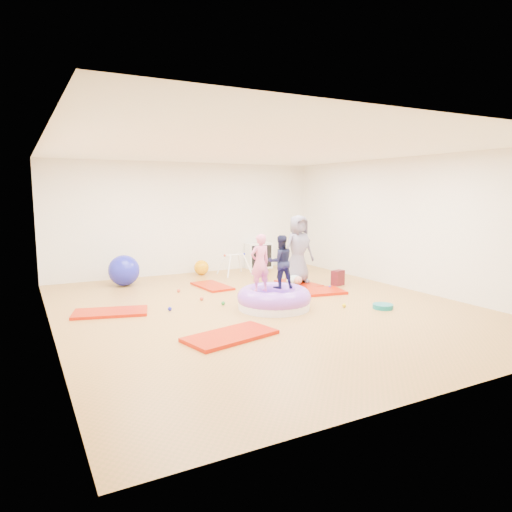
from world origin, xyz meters
TOP-DOWN VIEW (x-y plane):
  - room at (0.00, 0.00)m, footprint 7.01×8.01m
  - gym_mat_front_left at (-1.26, -1.30)m, footprint 1.44×0.95m
  - gym_mat_mid_left at (-2.54, 0.84)m, footprint 1.35×0.92m
  - gym_mat_center_back at (-0.15, 2.08)m, footprint 0.64×1.14m
  - gym_mat_right at (1.43, 0.54)m, footprint 1.42×0.88m
  - gym_mat_rear_right at (1.67, 1.42)m, footprint 0.67×1.16m
  - inflatable_cushion at (0.13, -0.15)m, footprint 1.32×1.32m
  - child_pink at (-0.16, -0.14)m, footprint 0.38×0.26m
  - child_navy at (0.32, -0.04)m, footprint 0.54×0.46m
  - adult_caregiver at (1.68, 1.45)m, footprint 0.78×0.54m
  - infant at (1.46, 1.24)m, footprint 0.37×0.37m
  - ball_pit_balls at (-0.08, 0.55)m, footprint 3.66×2.67m
  - exercise_ball_blue at (-1.81, 3.15)m, footprint 0.68×0.68m
  - exercise_ball_orange at (0.19, 3.60)m, footprint 0.37×0.37m
  - infant_play_gym at (0.87, 3.08)m, footprint 0.71×0.67m
  - cube_shelf at (1.94, 3.79)m, footprint 0.70×0.34m
  - balance_disc at (1.84, -1.08)m, footprint 0.36×0.36m
  - backpack at (2.42, 0.96)m, footprint 0.33×0.26m
  - yellow_toy at (-0.70, -1.18)m, footprint 0.22×0.22m

SIDE VIEW (x-z plane):
  - yellow_toy at x=-0.70m, z-range 0.00..0.03m
  - gym_mat_center_back at x=-0.15m, z-range 0.00..0.05m
  - gym_mat_rear_right at x=1.67m, z-range 0.00..0.05m
  - gym_mat_mid_left at x=-2.54m, z-range 0.00..0.05m
  - gym_mat_front_left at x=-1.26m, z-range 0.00..0.06m
  - gym_mat_right at x=1.43m, z-range 0.00..0.06m
  - ball_pit_balls at x=-0.08m, z-range 0.00..0.07m
  - balance_disc at x=1.84m, z-range 0.00..0.08m
  - infant at x=1.46m, z-range 0.05..0.27m
  - inflatable_cushion at x=0.13m, z-range -0.05..0.37m
  - backpack at x=2.42m, z-range 0.00..0.33m
  - exercise_ball_orange at x=0.19m, z-range 0.00..0.37m
  - exercise_ball_blue at x=-1.81m, z-range 0.00..0.68m
  - cube_shelf at x=1.94m, z-range 0.00..0.70m
  - infant_play_gym at x=0.87m, z-range 0.09..0.63m
  - adult_caregiver at x=1.68m, z-range 0.05..1.56m
  - child_navy at x=0.32m, z-range 0.38..1.35m
  - child_pink at x=-0.16m, z-range 0.38..1.40m
  - room at x=0.00m, z-range 0.00..2.80m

